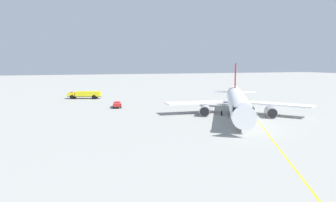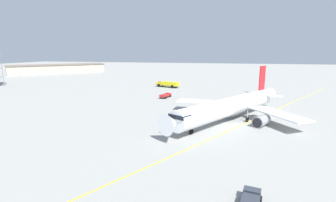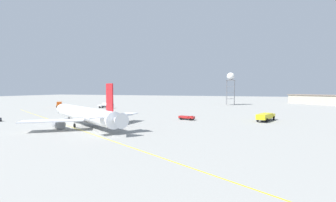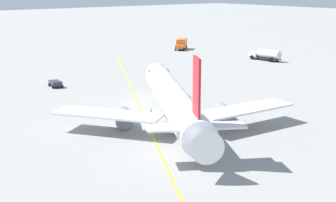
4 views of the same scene
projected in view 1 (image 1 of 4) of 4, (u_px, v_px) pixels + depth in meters
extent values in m
plane|color=gray|center=(250.00, 120.00, 67.73)|extent=(600.00, 600.00, 0.00)
cylinder|color=white|center=(238.00, 102.00, 70.58)|extent=(21.69, 33.58, 4.13)
cone|color=white|center=(244.00, 116.00, 51.59)|extent=(4.89, 4.55, 3.92)
cone|color=white|center=(234.00, 93.00, 89.83)|extent=(5.03, 5.22, 3.51)
cube|color=black|center=(243.00, 109.00, 53.64)|extent=(4.24, 3.83, 0.70)
ellipsoid|color=gray|center=(237.00, 106.00, 72.49)|extent=(9.74, 13.20, 2.27)
cube|color=red|center=(235.00, 75.00, 85.64)|extent=(1.80, 2.89, 6.46)
cube|color=white|center=(247.00, 92.00, 85.65)|extent=(5.34, 4.58, 0.20)
cube|color=white|center=(223.00, 92.00, 86.67)|extent=(5.34, 4.58, 0.20)
cube|color=white|center=(279.00, 104.00, 72.64)|extent=(11.84, 14.56, 0.28)
cube|color=white|center=(196.00, 103.00, 75.69)|extent=(14.92, 5.36, 0.28)
cylinder|color=gray|center=(271.00, 112.00, 70.37)|extent=(4.06, 4.67, 2.38)
cylinder|color=black|center=(272.00, 114.00, 68.35)|extent=(1.83, 1.14, 2.02)
cylinder|color=gray|center=(205.00, 111.00, 72.71)|extent=(4.06, 4.67, 2.38)
cylinder|color=black|center=(204.00, 112.00, 70.69)|extent=(1.83, 1.14, 2.02)
cylinder|color=#9EA0A5|center=(241.00, 121.00, 57.24)|extent=(0.20, 0.20, 2.05)
cylinder|color=black|center=(241.00, 127.00, 57.36)|extent=(0.81, 1.10, 1.10)
cylinder|color=#9EA0A5|center=(253.00, 109.00, 72.00)|extent=(0.20, 0.20, 2.05)
cylinder|color=black|center=(253.00, 114.00, 72.12)|extent=(0.81, 1.10, 1.10)
cylinder|color=#9EA0A5|center=(222.00, 108.00, 73.12)|extent=(0.20, 0.20, 2.05)
cylinder|color=black|center=(222.00, 113.00, 73.24)|extent=(0.81, 1.10, 1.10)
cube|color=#232326|center=(117.00, 106.00, 86.36)|extent=(2.75, 5.68, 0.20)
cube|color=red|center=(117.00, 103.00, 88.18)|extent=(2.26, 2.00, 0.65)
cube|color=black|center=(117.00, 103.00, 88.88)|extent=(1.63, 0.42, 0.36)
cube|color=red|center=(117.00, 104.00, 85.40)|extent=(2.66, 3.95, 0.70)
cube|color=red|center=(117.00, 102.00, 88.13)|extent=(1.47, 0.87, 0.16)
cylinder|color=black|center=(113.00, 105.00, 88.10)|extent=(0.43, 0.80, 0.76)
cylinder|color=black|center=(121.00, 105.00, 88.39)|extent=(0.43, 0.80, 0.76)
cylinder|color=black|center=(113.00, 107.00, 84.51)|extent=(0.43, 0.80, 0.76)
cylinder|color=black|center=(121.00, 107.00, 84.80)|extent=(0.43, 0.80, 0.76)
cube|color=#232326|center=(85.00, 96.00, 107.96)|extent=(11.08, 6.19, 0.20)
cube|color=yellow|center=(72.00, 94.00, 107.92)|extent=(3.27, 3.53, 1.20)
cube|color=black|center=(69.00, 94.00, 107.91)|extent=(0.94, 2.27, 0.67)
cube|color=yellow|center=(88.00, 94.00, 107.84)|extent=(8.80, 5.66, 1.60)
cube|color=red|center=(72.00, 92.00, 107.84)|extent=(1.28, 2.09, 0.16)
cylinder|color=black|center=(72.00, 97.00, 106.58)|extent=(1.41, 0.76, 1.40)
cylinder|color=black|center=(75.00, 96.00, 109.43)|extent=(1.41, 0.76, 1.40)
cylinder|color=black|center=(94.00, 97.00, 106.52)|extent=(1.41, 0.76, 1.40)
cylinder|color=black|center=(96.00, 96.00, 109.36)|extent=(1.41, 0.76, 1.40)
cube|color=yellow|center=(253.00, 115.00, 73.89)|extent=(72.88, 133.97, 0.01)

